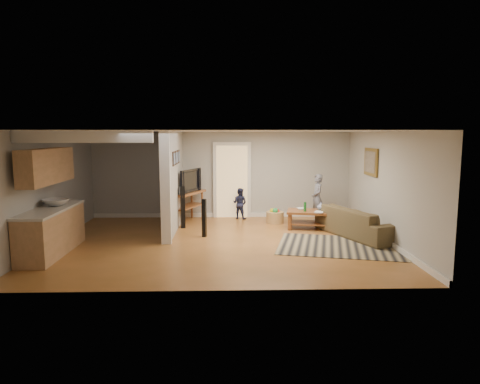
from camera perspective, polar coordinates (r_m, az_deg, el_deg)
name	(u,v)px	position (r m, az deg, el deg)	size (l,w,h in m)	color
ground	(220,242)	(9.76, -2.63, -6.72)	(7.50, 7.50, 0.00)	brown
room_shell	(174,177)	(10.00, -8.76, 2.04)	(7.54, 6.02, 2.52)	#ACAAA4
area_rug	(340,246)	(9.67, 13.17, -7.03)	(2.64, 1.93, 0.01)	black
sofa	(358,236)	(10.70, 15.46, -5.69)	(2.35, 0.92, 0.69)	#433F21
coffee_table	(312,215)	(11.20, 9.52, -2.98)	(1.33, 0.94, 0.72)	brown
tv_console	(187,195)	(11.81, -7.05, -0.37)	(1.01, 1.45, 1.17)	brown
speaker_left	(204,218)	(10.20, -4.80, -3.47)	(0.09, 0.09, 0.91)	black
speaker_right	(183,207)	(11.20, -7.65, -2.01)	(0.11, 0.11, 1.10)	black
toy_basket	(275,217)	(11.80, 4.68, -3.30)	(0.48, 0.48, 0.43)	olive
child	(317,222)	(12.15, 10.18, -3.93)	(0.49, 0.32, 1.34)	slate
toddler	(240,219)	(12.40, -0.02, -3.57)	(0.43, 0.34, 0.89)	#212444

